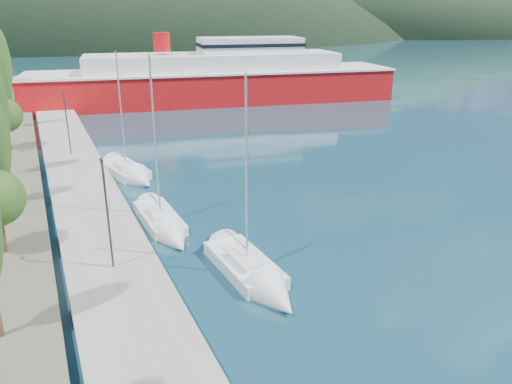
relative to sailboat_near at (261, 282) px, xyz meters
name	(u,v)px	position (x,y,z in m)	size (l,w,h in m)	color
ground	(80,71)	(1.97, 110.98, -0.32)	(1400.00, 1400.00, 0.00)	#153B4B
quay	(86,198)	(-7.03, 16.98, 0.08)	(5.00, 88.00, 0.80)	gray
lamp_posts	(104,204)	(-7.03, 5.13, 3.76)	(0.15, 47.76, 6.06)	#2D2D33
sailboat_near	(261,282)	(0.00, 0.00, 0.00)	(2.93, 8.55, 12.13)	silver
sailboat_mid	(168,229)	(-2.78, 8.81, -0.02)	(2.47, 8.59, 12.29)	silver
sailboat_far	(134,176)	(-2.56, 21.10, 0.01)	(4.26, 8.43, 11.86)	silver
ferry	(216,80)	(17.65, 55.66, 3.17)	(59.03, 21.47, 11.48)	#B60F12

